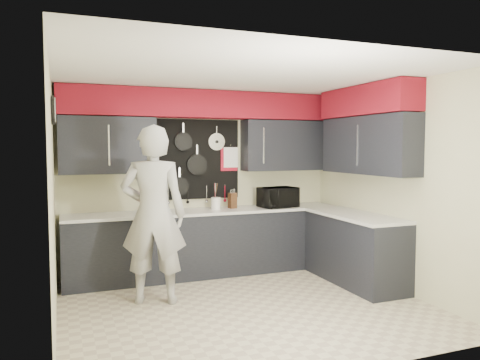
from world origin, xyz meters
name	(u,v)px	position (x,y,z in m)	size (l,w,h in m)	color
ground	(246,306)	(0.00, 0.00, 0.00)	(4.00, 4.00, 0.00)	#BFB795
back_wall_assembly	(205,132)	(0.01, 1.60, 2.01)	(4.00, 0.36, 2.60)	beige
right_wall_assembly	(371,136)	(1.85, 0.26, 1.94)	(0.36, 3.50, 2.60)	beige
left_wall_assembly	(53,196)	(-1.99, 0.02, 1.33)	(0.05, 3.50, 2.60)	beige
base_cabinets	(248,244)	(0.49, 1.13, 0.46)	(3.95, 2.20, 0.92)	black
microwave	(278,197)	(1.05, 1.35, 1.07)	(0.53, 0.36, 0.29)	black
knife_block	(232,201)	(0.39, 1.49, 1.03)	(0.10, 0.10, 0.22)	#3C2213
utensil_crock	(216,203)	(0.13, 1.46, 1.01)	(0.13, 0.13, 0.17)	white
coffee_maker	(160,201)	(-0.66, 1.48, 1.08)	(0.21, 0.24, 0.30)	black
person	(153,215)	(-0.94, 0.51, 1.03)	(0.75, 0.49, 2.05)	#A7A7A4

